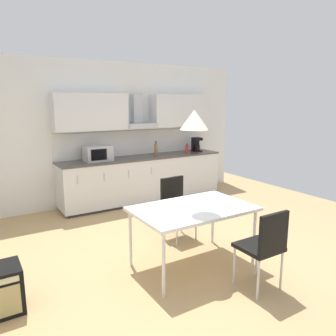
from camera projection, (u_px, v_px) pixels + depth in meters
name	position (u px, v px, depth m)	size (l,w,h in m)	color
ground_plane	(190.00, 258.00, 4.13)	(7.62, 8.52, 0.02)	tan
wall_back	(103.00, 133.00, 6.27)	(6.10, 0.10, 2.68)	white
kitchen_counter	(144.00, 178.00, 6.48)	(3.29, 0.66, 0.88)	#333333
backsplash_tile	(136.00, 143.00, 6.61)	(3.27, 0.02, 0.49)	silver
upper_wall_cabinets	(139.00, 112.00, 6.35)	(3.27, 0.40, 0.66)	silver
microwave	(98.00, 153.00, 5.90)	(0.48, 0.35, 0.28)	#ADADB2
coffee_maker	(196.00, 144.00, 7.06)	(0.18, 0.19, 0.30)	black
bottle_red	(187.00, 149.00, 6.85)	(0.06, 0.06, 0.19)	red
bottle_brown	(156.00, 149.00, 6.48)	(0.06, 0.06, 0.29)	brown
dining_table	(193.00, 211.00, 3.81)	(1.37, 0.88, 0.73)	white
chair_near_right	(265.00, 242.00, 3.31)	(0.40, 0.40, 0.87)	black
chair_far_right	(176.00, 201.00, 4.68)	(0.42, 0.42, 0.87)	black
pendant_lamp	(194.00, 120.00, 3.60)	(0.32, 0.32, 0.22)	silver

